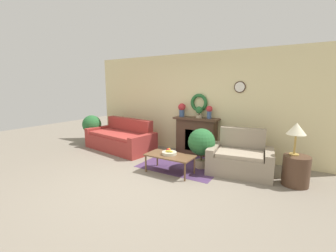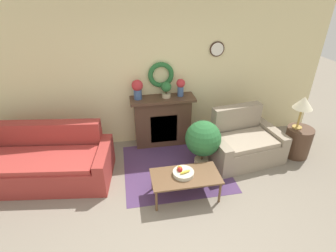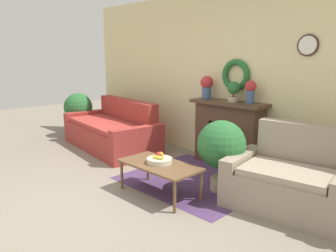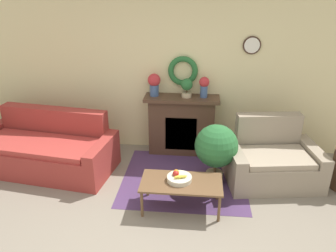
# 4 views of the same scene
# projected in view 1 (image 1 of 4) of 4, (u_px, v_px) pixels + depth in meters

# --- Properties ---
(ground_plane) EXTENTS (16.00, 16.00, 0.00)m
(ground_plane) POSITION_uv_depth(u_px,v_px,m) (137.00, 184.00, 4.24)
(ground_plane) COLOR gray
(floor_rug) EXTENTS (1.80, 1.62, 0.01)m
(floor_rug) POSITION_uv_depth(u_px,v_px,m) (185.00, 163.00, 5.39)
(floor_rug) COLOR #4C335B
(floor_rug) RESTS_ON ground_plane
(wall_back) EXTENTS (6.80, 0.15, 2.70)m
(wall_back) POSITION_uv_depth(u_px,v_px,m) (195.00, 104.00, 6.16)
(wall_back) COLOR beige
(wall_back) RESTS_ON ground_plane
(fireplace) EXTENTS (1.21, 0.41, 1.00)m
(fireplace) POSITION_uv_depth(u_px,v_px,m) (196.00, 136.00, 6.07)
(fireplace) COLOR #4C3323
(fireplace) RESTS_ON ground_plane
(couch_left) EXTENTS (2.22, 1.24, 0.88)m
(couch_left) POSITION_uv_depth(u_px,v_px,m) (121.00, 139.00, 6.55)
(couch_left) COLOR #9E332D
(couch_left) RESTS_ON ground_plane
(loveseat_right) EXTENTS (1.40, 1.05, 0.92)m
(loveseat_right) POSITION_uv_depth(u_px,v_px,m) (240.00, 159.00, 4.78)
(loveseat_right) COLOR gray
(loveseat_right) RESTS_ON ground_plane
(coffee_table) EXTENTS (1.02, 0.52, 0.39)m
(coffee_table) POSITION_uv_depth(u_px,v_px,m) (170.00, 157.00, 4.75)
(coffee_table) COLOR brown
(coffee_table) RESTS_ON ground_plane
(fruit_bowl) EXTENTS (0.31, 0.31, 0.12)m
(fruit_bowl) POSITION_uv_depth(u_px,v_px,m) (169.00, 153.00, 4.77)
(fruit_bowl) COLOR beige
(fruit_bowl) RESTS_ON coffee_table
(side_table_by_loveseat) EXTENTS (0.47, 0.47, 0.57)m
(side_table_by_loveseat) POSITION_uv_depth(u_px,v_px,m) (296.00, 171.00, 4.16)
(side_table_by_loveseat) COLOR #4C3323
(side_table_by_loveseat) RESTS_ON ground_plane
(table_lamp) EXTENTS (0.34, 0.34, 0.61)m
(table_lamp) POSITION_uv_depth(u_px,v_px,m) (296.00, 130.00, 4.09)
(table_lamp) COLOR #B28E42
(table_lamp) RESTS_ON side_table_by_loveseat
(vase_on_mantel_left) EXTENTS (0.20, 0.20, 0.36)m
(vase_on_mantel_left) POSITION_uv_depth(u_px,v_px,m) (182.00, 109.00, 6.18)
(vase_on_mantel_left) COLOR #3D5684
(vase_on_mantel_left) RESTS_ON fireplace
(vase_on_mantel_right) EXTENTS (0.16, 0.16, 0.33)m
(vase_on_mantel_right) POSITION_uv_depth(u_px,v_px,m) (209.00, 111.00, 5.78)
(vase_on_mantel_right) COLOR #3D5684
(vase_on_mantel_right) RESTS_ON fireplace
(potted_plant_on_mantel) EXTENTS (0.19, 0.19, 0.30)m
(potted_plant_on_mantel) POSITION_uv_depth(u_px,v_px,m) (199.00, 111.00, 5.90)
(potted_plant_on_mantel) COLOR tan
(potted_plant_on_mantel) RESTS_ON fireplace
(potted_plant_floor_by_couch) EXTENTS (0.59, 0.59, 0.91)m
(potted_plant_floor_by_couch) POSITION_uv_depth(u_px,v_px,m) (92.00, 126.00, 7.20)
(potted_plant_floor_by_couch) COLOR tan
(potted_plant_floor_by_couch) RESTS_ON ground_plane
(potted_plant_floor_by_loveseat) EXTENTS (0.60, 0.60, 0.90)m
(potted_plant_floor_by_loveseat) POSITION_uv_depth(u_px,v_px,m) (201.00, 143.00, 5.01)
(potted_plant_floor_by_loveseat) COLOR tan
(potted_plant_floor_by_loveseat) RESTS_ON ground_plane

